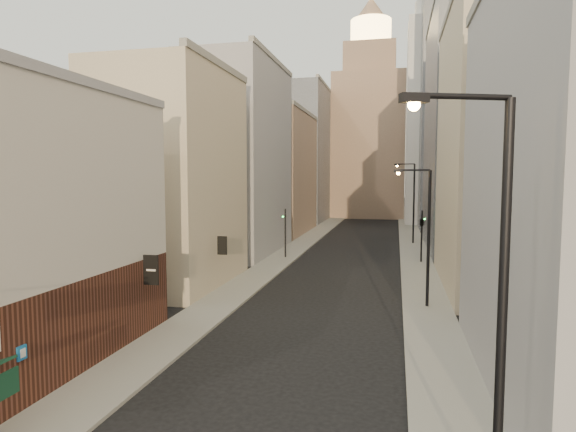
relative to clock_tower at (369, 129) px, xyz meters
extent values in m
cube|color=gray|center=(-5.50, -37.00, -17.56)|extent=(3.00, 140.00, 0.15)
cube|color=gray|center=(7.50, -37.00, -17.56)|extent=(3.00, 140.00, 0.15)
cube|color=#542B1F|center=(-10.00, -83.00, -15.63)|extent=(6.00, 16.00, 4.00)
cube|color=beige|center=(-10.00, -83.00, -9.63)|extent=(6.00, 16.00, 8.00)
cube|color=#95959A|center=(-7.20, -83.00, -5.53)|extent=(0.60, 16.00, 0.40)
cube|color=#1564AF|center=(-6.95, -85.80, -15.43)|extent=(0.08, 0.40, 0.50)
cube|color=black|center=(-6.30, -78.00, -14.03)|extent=(0.80, 0.08, 1.50)
cube|color=black|center=(-6.30, -68.00, -14.23)|extent=(0.70, 0.08, 1.30)
cube|color=#BAAB90|center=(-11.00, -66.00, -9.63)|extent=(8.00, 12.00, 16.00)
cube|color=#95959A|center=(-11.00, -50.00, -7.63)|extent=(8.00, 16.00, 20.00)
cube|color=#8C6F5A|center=(-11.00, -32.00, -9.13)|extent=(8.00, 18.00, 17.00)
cube|color=gray|center=(-11.00, -12.00, -5.63)|extent=(8.00, 20.00, 24.00)
cube|color=#BAAB90|center=(13.00, -62.00, -7.63)|extent=(8.00, 16.00, 20.00)
cube|color=gray|center=(13.00, -42.00, -4.63)|extent=(8.00, 20.00, 26.00)
cube|color=gray|center=(19.00, -14.00, 7.37)|extent=(20.00, 22.00, 50.00)
cube|color=#8C6F5A|center=(0.00, 0.00, -3.63)|extent=(14.00, 14.00, 28.00)
cube|color=#8C6F5A|center=(0.00, 0.00, 13.37)|extent=(10.00, 10.00, 6.00)
cylinder|color=#FFCC72|center=(0.00, 0.00, 18.87)|extent=(8.00, 8.00, 5.00)
cone|color=#8C6F5A|center=(0.00, 0.00, 23.37)|extent=(7.00, 7.00, 5.00)
cube|color=silver|center=(11.00, -14.00, -0.63)|extent=(8.00, 8.00, 34.00)
cylinder|color=silver|center=(11.00, -14.00, 17.87)|extent=(6.00, 6.00, 3.00)
cylinder|color=black|center=(7.88, -87.92, -12.66)|extent=(0.22, 0.22, 9.95)
cylinder|color=black|center=(6.84, -88.32, -7.68)|extent=(2.12, 0.91, 0.13)
cube|color=black|center=(5.81, -88.71, -7.73)|extent=(0.66, 0.44, 0.20)
sphere|color=#F1A63C|center=(5.81, -88.71, -7.88)|extent=(0.27, 0.27, 0.27)
cylinder|color=black|center=(7.49, -68.79, -13.33)|extent=(0.19, 0.19, 8.60)
cylinder|color=black|center=(6.54, -68.71, -9.03)|extent=(1.92, 0.27, 0.11)
cube|color=black|center=(5.58, -68.64, -9.08)|extent=(0.54, 0.25, 0.17)
sphere|color=#F1A63C|center=(5.58, -68.64, -9.20)|extent=(0.23, 0.23, 0.23)
cylinder|color=black|center=(7.59, -39.70, -12.80)|extent=(0.21, 0.21, 9.67)
cylinder|color=black|center=(6.57, -39.37, -7.96)|extent=(2.08, 0.78, 0.13)
cube|color=black|center=(5.55, -39.04, -8.02)|extent=(0.64, 0.41, 0.19)
sphere|color=#F1A63C|center=(5.55, -39.04, -8.16)|extent=(0.26, 0.26, 0.26)
cylinder|color=black|center=(-5.21, -53.11, -15.13)|extent=(0.16, 0.16, 5.00)
imported|color=black|center=(-5.21, -53.11, -13.43)|extent=(0.46, 0.46, 1.27)
sphere|color=#19E533|center=(-5.46, -53.11, -13.43)|extent=(0.16, 0.16, 0.16)
cylinder|color=black|center=(7.90, -52.77, -15.13)|extent=(0.16, 0.16, 5.00)
imported|color=black|center=(7.90, -52.77, -13.43)|extent=(0.67, 0.67, 1.41)
sphere|color=#19E533|center=(8.15, -52.77, -13.43)|extent=(0.16, 0.16, 0.16)
camera|label=1|loc=(5.47, -99.42, -9.38)|focal=30.00mm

